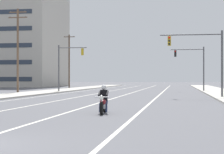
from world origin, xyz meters
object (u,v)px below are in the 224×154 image
at_px(motorcycle_with_rider, 103,102).
at_px(utility_pole_left_far, 69,60).
at_px(traffic_signal_near_right, 203,53).
at_px(apartment_building_far_left_block, 2,26).
at_px(traffic_signal_near_left, 67,62).
at_px(traffic_signal_mid_right, 194,62).
at_px(utility_pole_left_near, 18,48).

height_order(motorcycle_with_rider, utility_pole_left_far, utility_pole_left_far).
relative_size(traffic_signal_near_right, apartment_building_far_left_block, 0.22).
relative_size(traffic_signal_near_right, traffic_signal_near_left, 1.00).
height_order(traffic_signal_mid_right, apartment_building_far_left_block, apartment_building_far_left_block).
distance_m(utility_pole_left_near, apartment_building_far_left_block, 46.26).
xyz_separation_m(traffic_signal_mid_right, utility_pole_left_near, (-21.44, -10.41, 1.46)).
bearing_deg(utility_pole_left_near, apartment_building_far_left_block, 117.23).
bearing_deg(traffic_signal_mid_right, traffic_signal_near_left, -161.13).
height_order(utility_pole_left_far, apartment_building_far_left_block, apartment_building_far_left_block).
xyz_separation_m(traffic_signal_near_left, apartment_building_far_left_block, (-25.62, 35.74, 9.85)).
xyz_separation_m(traffic_signal_mid_right, utility_pole_left_far, (-21.92, 14.43, 1.06)).
xyz_separation_m(traffic_signal_near_left, utility_pole_left_near, (-4.80, -4.72, 1.51)).
xyz_separation_m(traffic_signal_near_left, utility_pole_left_far, (-5.27, 20.12, 1.12)).
height_order(traffic_signal_near_right, traffic_signal_mid_right, same).
bearing_deg(apartment_building_far_left_block, motorcycle_with_rider, -61.30).
distance_m(utility_pole_left_far, apartment_building_far_left_block, 27.09).
xyz_separation_m(motorcycle_with_rider, apartment_building_far_left_block, (-36.31, 66.32, 13.29)).
bearing_deg(utility_pole_left_far, utility_pole_left_near, -88.90).
relative_size(motorcycle_with_rider, traffic_signal_near_left, 0.35).
height_order(motorcycle_with_rider, traffic_signal_near_left, traffic_signal_near_left).
bearing_deg(traffic_signal_near_left, apartment_building_far_left_block, 125.63).
bearing_deg(traffic_signal_near_right, motorcycle_with_rider, -109.06).
bearing_deg(traffic_signal_near_right, apartment_building_far_left_block, 131.00).
bearing_deg(traffic_signal_near_right, utility_pole_left_far, 123.62).
bearing_deg(traffic_signal_near_left, motorcycle_with_rider, -70.73).
bearing_deg(utility_pole_left_near, traffic_signal_near_right, -21.04).
bearing_deg(apartment_building_far_left_block, traffic_signal_near_right, -49.00).
xyz_separation_m(utility_pole_left_near, apartment_building_far_left_block, (-20.82, 40.46, 8.33)).
bearing_deg(motorcycle_with_rider, traffic_signal_near_left, 109.27).
relative_size(traffic_signal_mid_right, apartment_building_far_left_block, 0.22).
distance_m(traffic_signal_near_left, utility_pole_left_far, 20.83).
xyz_separation_m(utility_pole_left_far, apartment_building_far_left_block, (-20.35, 15.62, 8.73)).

